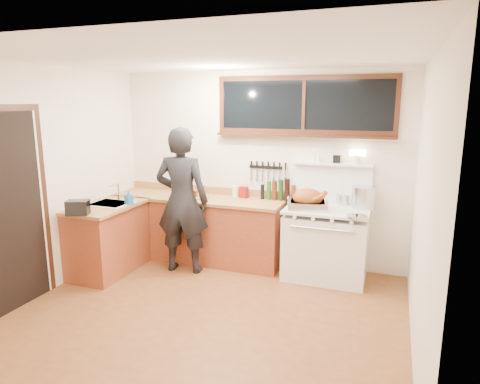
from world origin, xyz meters
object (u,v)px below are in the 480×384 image
at_px(roast_turkey, 308,201).
at_px(vintage_stove, 326,242).
at_px(cutting_board, 191,194).
at_px(man, 182,201).

bearing_deg(roast_turkey, vintage_stove, 27.60).
relative_size(cutting_board, roast_turkey, 0.99).
bearing_deg(vintage_stove, cutting_board, -179.18).
xyz_separation_m(vintage_stove, cutting_board, (-1.87, -0.03, 0.49)).
bearing_deg(vintage_stove, man, -166.78).
distance_m(vintage_stove, roast_turkey, 0.59).
bearing_deg(cutting_board, roast_turkey, -3.15).
relative_size(vintage_stove, roast_turkey, 3.04).
relative_size(man, cutting_board, 3.62).
distance_m(man, roast_turkey, 1.60).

